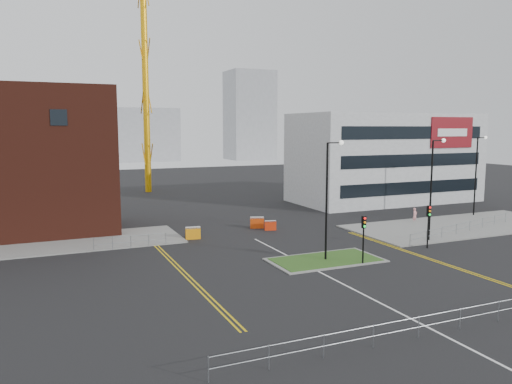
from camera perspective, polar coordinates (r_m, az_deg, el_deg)
ground at (r=31.52m, az=12.53°, el=-11.54°), size 200.00×200.00×0.00m
pavement_left at (r=47.13m, az=-25.83°, el=-5.71°), size 28.00×8.00×0.12m
pavement_right at (r=55.91m, az=22.40°, el=-3.57°), size 24.00×10.00×0.12m
island_kerb at (r=38.93m, az=7.95°, el=-7.71°), size 8.60×4.60×0.08m
grass_island at (r=38.93m, az=7.95°, el=-7.69°), size 8.00×4.00×0.12m
office_block at (r=71.17m, az=14.47°, el=3.81°), size 25.00×12.20×12.00m
tower_crane at (r=81.63m, az=-8.48°, el=18.93°), size 50.35×18.45×38.57m
streetlamp_island at (r=38.01m, az=8.37°, el=0.17°), size 1.46×0.36×9.18m
streetlamp_right_near at (r=46.91m, az=19.60°, el=1.18°), size 1.46×0.36×9.18m
streetlamp_right_far at (r=62.45m, az=23.99°, el=2.40°), size 1.46×0.36×9.18m
traffic_light_island at (r=37.80m, az=12.21°, el=-4.33°), size 0.28×0.33×3.65m
traffic_light_right at (r=44.33m, az=19.12°, el=-2.86°), size 0.28×0.33×3.65m
railing_front at (r=26.95m, az=20.30°, el=-13.37°), size 24.05×0.05×1.10m
railing_left at (r=43.55m, az=-14.12°, el=-5.30°), size 6.05×0.05×1.10m
railing_right at (r=53.02m, az=23.25°, el=-3.39°), size 19.05×5.05×1.10m
centre_line at (r=33.07m, az=10.46°, el=-10.57°), size 0.15×30.00×0.01m
yellow_left_a at (r=36.53m, az=-8.84°, el=-8.80°), size 0.12×24.00×0.01m
yellow_left_b at (r=36.60m, az=-8.38°, el=-8.76°), size 0.12×24.00×0.01m
yellow_right_a at (r=41.78m, az=18.28°, el=-7.03°), size 0.12×20.00×0.01m
yellow_right_b at (r=41.97m, az=18.59°, el=-6.97°), size 0.12×20.00×0.01m
skyline_b at (r=156.49m, az=-13.43°, el=6.38°), size 24.00×12.00×16.00m
skyline_c at (r=161.72m, az=-0.73°, el=8.73°), size 14.00×12.00×28.00m
skyline_d at (r=164.33m, az=-20.25°, el=5.47°), size 30.00×12.00×12.00m
pedestrian at (r=56.34m, az=17.70°, el=-2.53°), size 0.64×0.49×1.56m
barrier_left at (r=46.04m, az=-7.22°, el=-4.61°), size 1.39×0.62×1.13m
barrier_mid at (r=49.64m, az=1.65°, el=-3.79°), size 1.19×0.66×0.95m
barrier_right at (r=50.56m, az=0.12°, el=-3.46°), size 1.44×0.89×1.15m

